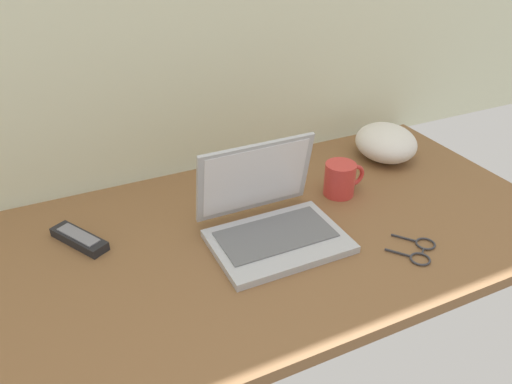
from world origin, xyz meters
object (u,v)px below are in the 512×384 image
object	(u,v)px
laptop	(270,219)
coffee_mug	(341,179)
eyeglasses	(421,251)
remote_control_near	(79,239)
cushion	(386,142)

from	to	relation	value
laptop	coffee_mug	distance (m)	0.28
coffee_mug	eyeglasses	bearing A→B (deg)	-85.46
laptop	eyeglasses	distance (m)	0.36
laptop	remote_control_near	world-z (taller)	laptop
remote_control_near	cushion	size ratio (longest dim) A/B	0.75
eyeglasses	cushion	xyz separation A→B (m)	(0.23, 0.43, 0.05)
eyeglasses	cushion	bearing A→B (deg)	62.11
coffee_mug	cushion	distance (m)	0.28
eyeglasses	cushion	size ratio (longest dim) A/B	0.64
remote_control_near	cushion	distance (m)	0.94
laptop	eyeglasses	xyz separation A→B (m)	(0.28, -0.21, -0.04)
laptop	coffee_mug	world-z (taller)	laptop
laptop	eyeglasses	world-z (taller)	laptop
coffee_mug	cushion	bearing A→B (deg)	26.67
remote_control_near	eyeglasses	distance (m)	0.80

